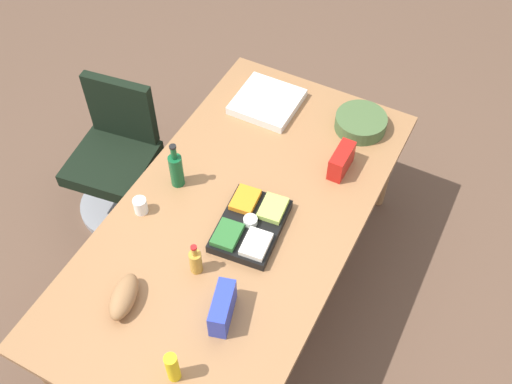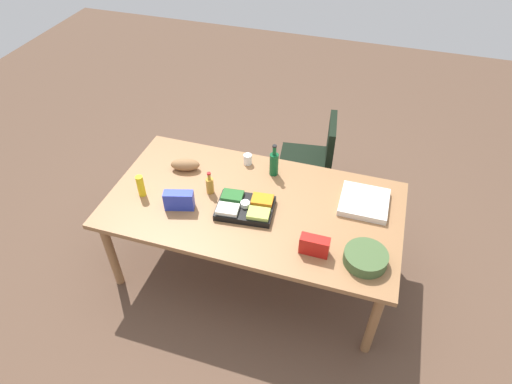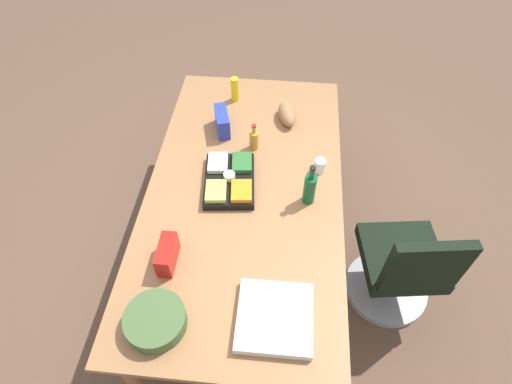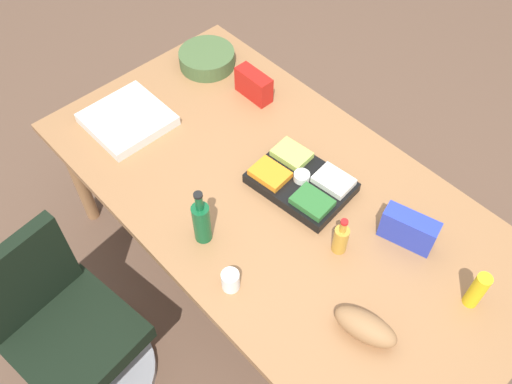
{
  "view_description": "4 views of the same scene",
  "coord_description": "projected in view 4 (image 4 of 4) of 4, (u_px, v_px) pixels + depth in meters",
  "views": [
    {
      "loc": [
        1.57,
        0.93,
        3.24
      ],
      "look_at": [
        -0.15,
        0.03,
        0.81
      ],
      "focal_mm": 42.55,
      "sensor_mm": 36.0,
      "label": 1
    },
    {
      "loc": [
        -0.75,
        2.34,
        3.09
      ],
      "look_at": [
        0.0,
        -0.08,
        0.8
      ],
      "focal_mm": 31.09,
      "sensor_mm": 36.0,
      "label": 2
    },
    {
      "loc": [
        -1.61,
        -0.23,
        2.69
      ],
      "look_at": [
        -0.08,
        -0.08,
        0.82
      ],
      "focal_mm": 29.13,
      "sensor_mm": 36.0,
      "label": 3
    },
    {
      "loc": [
        0.98,
        -1.05,
        2.62
      ],
      "look_at": [
        -0.06,
        -0.09,
        0.78
      ],
      "focal_mm": 37.96,
      "sensor_mm": 36.0,
      "label": 4
    }
  ],
  "objects": [
    {
      "name": "ground_plane",
      "position": [
        275.0,
        277.0,
        2.95
      ],
      "size": [
        10.0,
        10.0,
        0.0
      ],
      "primitive_type": "plane",
      "color": "brown"
    },
    {
      "name": "conference_table",
      "position": [
        279.0,
        202.0,
        2.41
      ],
      "size": [
        2.24,
        1.18,
        0.75
      ],
      "color": "#95663F",
      "rests_on": "ground"
    },
    {
      "name": "office_chair",
      "position": [
        72.0,
        338.0,
        2.36
      ],
      "size": [
        0.56,
        0.56,
        0.92
      ],
      "color": "gray",
      "rests_on": "ground"
    },
    {
      "name": "paper_cup",
      "position": [
        231.0,
        280.0,
        2.05
      ],
      "size": [
        0.08,
        0.08,
        0.09
      ],
      "primitive_type": "cylinder",
      "rotation": [
        0.0,
        0.0,
        0.18
      ],
      "color": "white",
      "rests_on": "conference_table"
    },
    {
      "name": "dressing_bottle",
      "position": [
        341.0,
        239.0,
        2.13
      ],
      "size": [
        0.08,
        0.08,
        0.19
      ],
      "color": "#BF892D",
      "rests_on": "conference_table"
    },
    {
      "name": "mustard_bottle",
      "position": [
        477.0,
        290.0,
        1.97
      ],
      "size": [
        0.06,
        0.06,
        0.18
      ],
      "primitive_type": "cylinder",
      "rotation": [
        0.0,
        0.0,
        0.03
      ],
      "color": "yellow",
      "rests_on": "conference_table"
    },
    {
      "name": "wine_bottle",
      "position": [
        202.0,
        221.0,
        2.13
      ],
      "size": [
        0.09,
        0.09,
        0.29
      ],
      "color": "#105229",
      "rests_on": "conference_table"
    },
    {
      "name": "pizza_box",
      "position": [
        128.0,
        119.0,
        2.6
      ],
      "size": [
        0.36,
        0.36,
        0.05
      ],
      "primitive_type": "cube",
      "rotation": [
        0.0,
        0.0,
        0.01
      ],
      "color": "silver",
      "rests_on": "conference_table"
    },
    {
      "name": "chip_bag_red",
      "position": [
        254.0,
        85.0,
        2.68
      ],
      "size": [
        0.2,
        0.08,
        0.14
      ],
      "primitive_type": "cube",
      "rotation": [
        0.0,
        0.0,
        0.0
      ],
      "color": "#B51812",
      "rests_on": "conference_table"
    },
    {
      "name": "bread_loaf",
      "position": [
        365.0,
        327.0,
        1.93
      ],
      "size": [
        0.26,
        0.17,
        0.1
      ],
      "primitive_type": "ellipsoid",
      "rotation": [
        0.0,
        0.0,
        0.27
      ],
      "color": "olive",
      "rests_on": "conference_table"
    },
    {
      "name": "veggie_tray",
      "position": [
        301.0,
        181.0,
        2.35
      ],
      "size": [
        0.45,
        0.34,
        0.09
      ],
      "color": "black",
      "rests_on": "conference_table"
    },
    {
      "name": "salad_bowl",
      "position": [
        207.0,
        59.0,
        2.85
      ],
      "size": [
        0.3,
        0.3,
        0.08
      ],
      "primitive_type": "cylinder",
      "rotation": [
        0.0,
        0.0,
        0.01
      ],
      "color": "#425B31",
      "rests_on": "conference_table"
    },
    {
      "name": "chip_bag_blue",
      "position": [
        409.0,
        229.0,
        2.15
      ],
      "size": [
        0.23,
        0.14,
        0.15
      ],
      "primitive_type": "cube",
      "rotation": [
        0.0,
        0.0,
        0.28
      ],
      "color": "#2638B0",
      "rests_on": "conference_table"
    }
  ]
}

